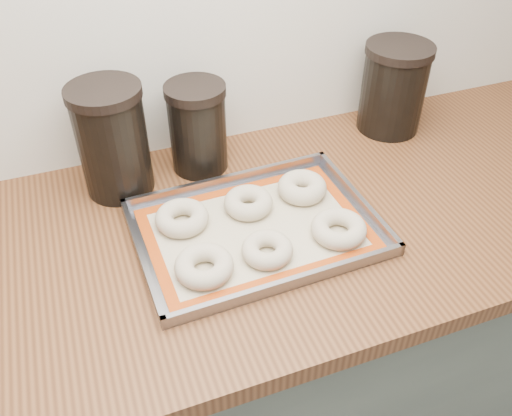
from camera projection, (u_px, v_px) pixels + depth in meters
name	position (u px, v px, depth m)	size (l,w,h in m)	color
cabinet	(320.00, 341.00, 1.43)	(3.00, 0.65, 0.86)	#596358
countertop	(336.00, 210.00, 1.14)	(3.06, 0.68, 0.04)	brown
baking_tray	(256.00, 229.00, 1.05)	(0.47, 0.34, 0.03)	gray
baking_mat	(256.00, 230.00, 1.06)	(0.43, 0.30, 0.00)	#C6B793
bagel_front_left	(204.00, 266.00, 0.96)	(0.11, 0.11, 0.04)	beige
bagel_front_mid	(267.00, 250.00, 0.99)	(0.10, 0.10, 0.03)	beige
bagel_front_right	(339.00, 229.00, 1.03)	(0.11, 0.11, 0.03)	beige
bagel_back_left	(182.00, 218.00, 1.06)	(0.10, 0.10, 0.03)	beige
bagel_back_mid	(248.00, 203.00, 1.09)	(0.10, 0.10, 0.04)	beige
bagel_back_right	(302.00, 187.00, 1.13)	(0.10, 0.10, 0.04)	beige
canister_left	(113.00, 140.00, 1.09)	(0.15, 0.15, 0.24)	black
canister_mid	(198.00, 127.00, 1.17)	(0.13, 0.13, 0.20)	black
canister_right	(393.00, 88.00, 1.29)	(0.16, 0.16, 0.21)	black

